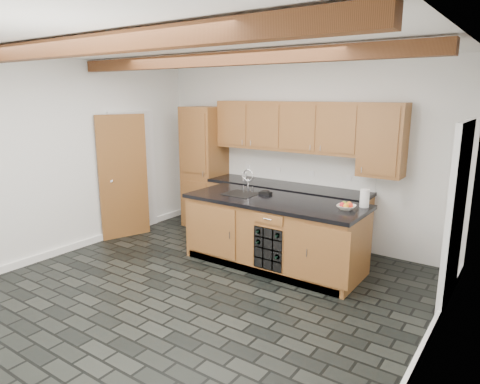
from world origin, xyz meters
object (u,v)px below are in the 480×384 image
(island, at_px, (274,233))
(kitchen_scale, at_px, (265,193))
(fruit_bowl, at_px, (346,207))
(paper_towel, at_px, (365,198))

(island, relative_size, kitchen_scale, 14.01)
(island, height_order, fruit_bowl, fruit_bowl)
(fruit_bowl, bearing_deg, paper_towel, 59.75)
(paper_towel, bearing_deg, island, -164.42)
(island, relative_size, paper_towel, 10.98)
(island, height_order, paper_towel, paper_towel)
(fruit_bowl, bearing_deg, island, -175.81)
(fruit_bowl, distance_m, paper_towel, 0.29)
(fruit_bowl, height_order, paper_towel, paper_towel)
(paper_towel, bearing_deg, kitchen_scale, -174.83)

